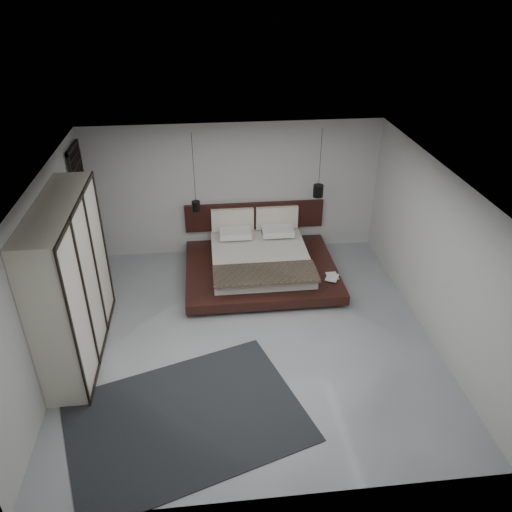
{
  "coord_description": "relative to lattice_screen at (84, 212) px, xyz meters",
  "views": [
    {
      "loc": [
        -0.61,
        -6.59,
        5.39
      ],
      "look_at": [
        0.25,
        1.2,
        0.84
      ],
      "focal_mm": 35.0,
      "sensor_mm": 36.0,
      "label": 1
    }
  ],
  "objects": [
    {
      "name": "book_lower",
      "position": [
        4.56,
        -1.23,
        -1.01
      ],
      "size": [
        0.21,
        0.28,
        0.03
      ],
      "primitive_type": "imported",
      "rotation": [
        0.0,
        0.0,
        0.04
      ],
      "color": "#99724C",
      "rests_on": "bed"
    },
    {
      "name": "rug",
      "position": [
        1.91,
        -4.15,
        -1.29
      ],
      "size": [
        3.67,
        3.1,
        0.01
      ],
      "primitive_type": "cube",
      "rotation": [
        0.0,
        0.0,
        0.32
      ],
      "color": "black",
      "rests_on": "floor"
    },
    {
      "name": "book_upper",
      "position": [
        4.54,
        -1.26,
        -0.99
      ],
      "size": [
        0.33,
        0.36,
        0.02
      ],
      "primitive_type": "imported",
      "rotation": [
        0.0,
        0.0,
        -0.48
      ],
      "color": "#99724C",
      "rests_on": "book_lower"
    },
    {
      "name": "wardrobe",
      "position": [
        0.25,
        -2.48,
        -0.02
      ],
      "size": [
        0.61,
        2.6,
        2.55
      ],
      "color": "beige",
      "rests_on": "floor"
    },
    {
      "name": "wall_left",
      "position": [
        -0.05,
        -2.45,
        0.1
      ],
      "size": [
        0.0,
        6.0,
        6.0
      ],
      "primitive_type": "plane",
      "rotation": [
        1.57,
        0.0,
        1.57
      ],
      "color": "#AFB0AD",
      "rests_on": "floor"
    },
    {
      "name": "wall_front",
      "position": [
        2.95,
        -5.45,
        0.1
      ],
      "size": [
        6.0,
        0.0,
        6.0
      ],
      "primitive_type": "plane",
      "rotation": [
        -1.57,
        0.0,
        0.0
      ],
      "color": "#AFB0AD",
      "rests_on": "floor"
    },
    {
      "name": "wall_back",
      "position": [
        2.95,
        0.55,
        0.1
      ],
      "size": [
        6.0,
        0.0,
        6.0
      ],
      "primitive_type": "plane",
      "rotation": [
        1.57,
        0.0,
        0.0
      ],
      "color": "#AFB0AD",
      "rests_on": "floor"
    },
    {
      "name": "bed",
      "position": [
        3.36,
        -0.55,
        -1.0
      ],
      "size": [
        2.94,
        2.46,
        1.1
      ],
      "color": "black",
      "rests_on": "floor"
    },
    {
      "name": "pendant_right",
      "position": [
        4.56,
        -0.07,
        0.26
      ],
      "size": [
        0.2,
        0.2,
        1.36
      ],
      "color": "black",
      "rests_on": "ceiling"
    },
    {
      "name": "pendant_left",
      "position": [
        2.15,
        -0.07,
        0.06
      ],
      "size": [
        0.16,
        0.16,
        1.55
      ],
      "color": "black",
      "rests_on": "ceiling"
    },
    {
      "name": "lattice_screen",
      "position": [
        0.0,
        0.0,
        0.0
      ],
      "size": [
        0.05,
        0.9,
        2.6
      ],
      "primitive_type": "cube",
      "color": "black",
      "rests_on": "floor"
    },
    {
      "name": "floor",
      "position": [
        2.95,
        -2.45,
        -1.3
      ],
      "size": [
        6.0,
        6.0,
        0.0
      ],
      "primitive_type": "plane",
      "color": "#95989E",
      "rests_on": "ground"
    },
    {
      "name": "wall_right",
      "position": [
        5.95,
        -2.45,
        0.1
      ],
      "size": [
        0.0,
        6.0,
        6.0
      ],
      "primitive_type": "plane",
      "rotation": [
        1.57,
        0.0,
        -1.57
      ],
      "color": "#AFB0AD",
      "rests_on": "floor"
    },
    {
      "name": "ceiling",
      "position": [
        2.95,
        -2.45,
        1.5
      ],
      "size": [
        6.0,
        6.0,
        0.0
      ],
      "primitive_type": "plane",
      "rotation": [
        3.14,
        0.0,
        0.0
      ],
      "color": "white",
      "rests_on": "wall_back"
    }
  ]
}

